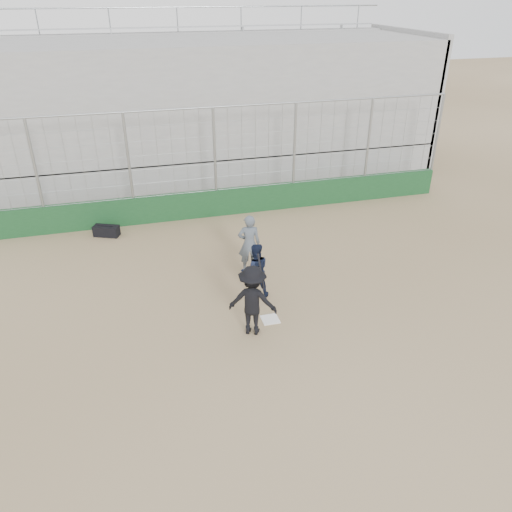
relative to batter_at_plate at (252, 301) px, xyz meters
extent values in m
plane|color=brown|center=(0.57, 0.36, -0.92)|extent=(90.00, 90.00, 0.00)
cube|color=white|center=(0.57, 0.36, -0.91)|extent=(0.44, 0.44, 0.02)
cube|color=#11381A|center=(0.57, 7.36, -0.42)|extent=(18.00, 0.25, 1.00)
cylinder|color=gray|center=(0.57, 7.36, 1.08)|extent=(0.10, 0.10, 4.00)
cylinder|color=gray|center=(9.57, 7.36, 1.08)|extent=(0.10, 0.10, 4.00)
cylinder|color=gray|center=(0.57, 7.36, 3.08)|extent=(18.00, 0.07, 0.07)
cube|color=gray|center=(0.57, 12.31, -0.12)|extent=(20.00, 6.70, 1.60)
cube|color=gray|center=(0.57, 12.31, 2.78)|extent=(20.00, 6.70, 4.20)
cube|color=gray|center=(10.57, 12.31, 1.98)|extent=(0.25, 6.70, 6.10)
cylinder|color=gray|center=(0.57, 15.46, 5.88)|extent=(20.00, 0.06, 0.06)
imported|color=black|center=(0.00, 0.00, 0.00)|extent=(1.37, 1.12, 1.84)
cylinder|color=black|center=(0.25, 0.15, 0.70)|extent=(0.07, 0.57, 0.71)
imported|color=black|center=(0.48, 1.51, -0.38)|extent=(0.83, 0.66, 1.08)
sphere|color=maroon|center=(0.48, 1.51, 0.06)|extent=(0.28, 0.28, 0.28)
imported|color=#47515B|center=(0.69, 2.97, -0.10)|extent=(0.72, 0.53, 1.64)
cube|color=black|center=(-3.47, 6.60, -0.74)|extent=(0.94, 0.68, 0.37)
cylinder|color=black|center=(-3.47, 6.60, -0.53)|extent=(0.53, 0.26, 0.04)
camera|label=1|loc=(-2.57, -9.76, 6.68)|focal=35.00mm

